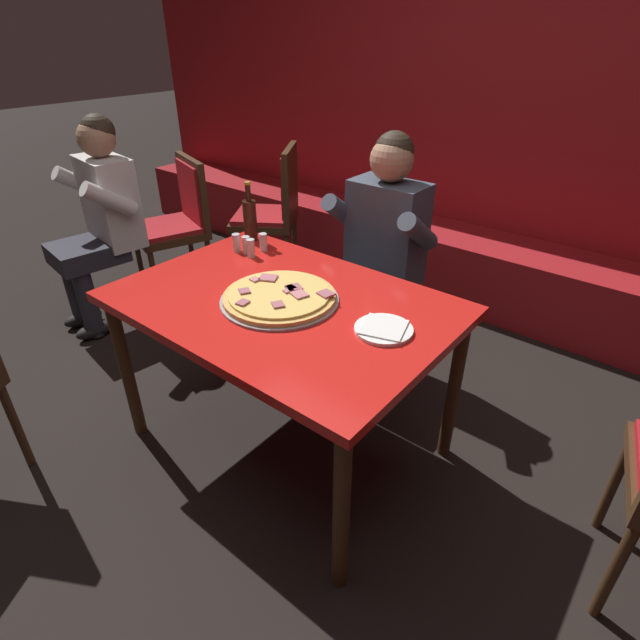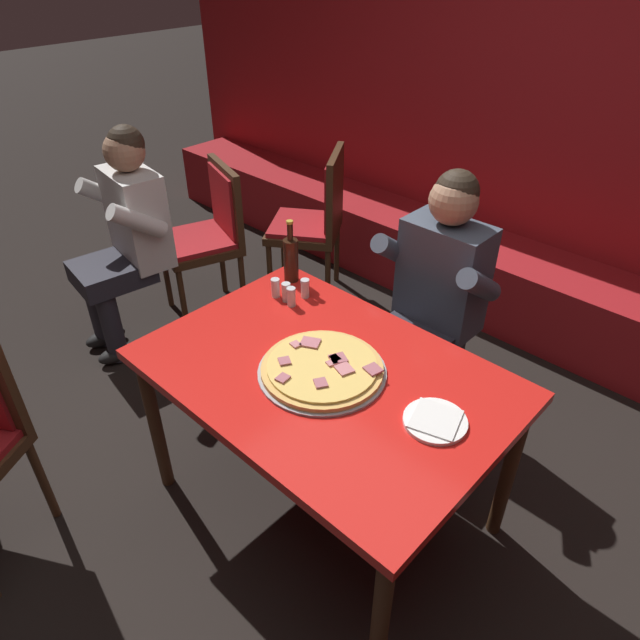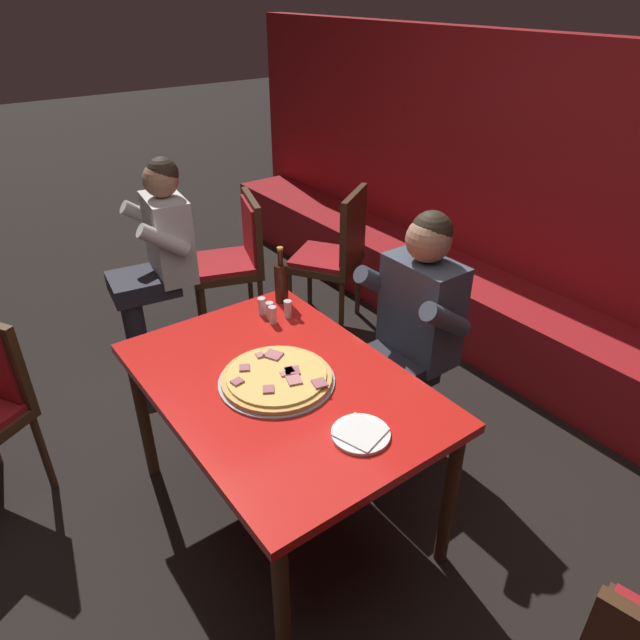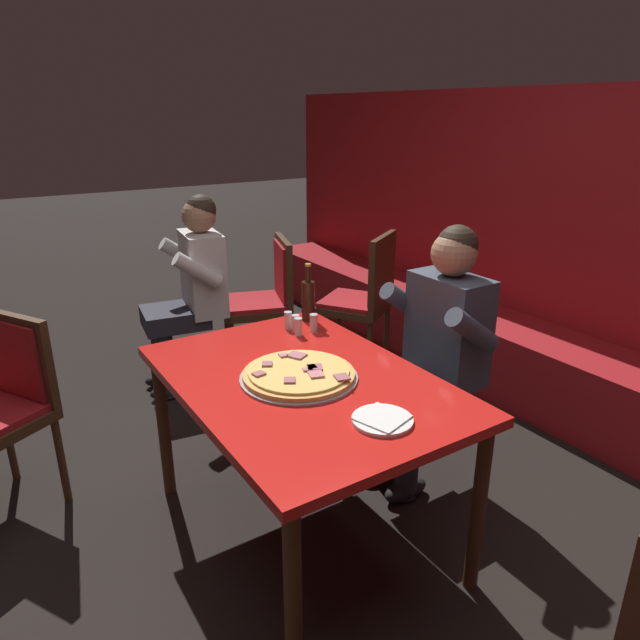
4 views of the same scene
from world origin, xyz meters
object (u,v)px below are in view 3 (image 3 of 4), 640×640
at_px(dining_chair_far_left, 336,250).
at_px(diner_standing_companion, 157,252).
at_px(pizza, 277,378).
at_px(shaker_oregano, 262,307).
at_px(plate_white_paper, 361,434).
at_px(shaker_parmesan, 288,310).
at_px(beer_bottle, 281,282).
at_px(diner_seated_blue_shirt, 407,329).
at_px(main_dining_table, 280,396).
at_px(dining_chair_near_left, 236,255).
at_px(shaker_red_pepper_flakes, 270,311).
at_px(shaker_black_pepper, 273,316).

xyz_separation_m(dining_chair_far_left, diner_standing_companion, (-0.40, -1.09, 0.14)).
relative_size(pizza, shaker_oregano, 5.43).
distance_m(plate_white_paper, shaker_oregano, 0.95).
height_order(shaker_parmesan, shaker_oregano, same).
xyz_separation_m(beer_bottle, dining_chair_far_left, (-0.68, 0.87, -0.30)).
height_order(plate_white_paper, diner_seated_blue_shirt, diner_seated_blue_shirt).
distance_m(main_dining_table, dining_chair_near_left, 1.70).
bearing_deg(shaker_oregano, shaker_parmesan, 41.42).
bearing_deg(shaker_oregano, dining_chair_near_left, 157.93).
bearing_deg(pizza, dining_chair_far_left, 134.43).
height_order(shaker_red_pepper_flakes, shaker_parmesan, same).
bearing_deg(dining_chair_far_left, shaker_black_pepper, -50.87).
height_order(shaker_oregano, shaker_black_pepper, same).
bearing_deg(shaker_parmesan, pizza, -38.44).
relative_size(main_dining_table, diner_seated_blue_shirt, 1.04).
height_order(plate_white_paper, shaker_oregano, shaker_oregano).
bearing_deg(shaker_red_pepper_flakes, dining_chair_near_left, 159.30).
bearing_deg(main_dining_table, beer_bottle, 146.17).
bearing_deg(dining_chair_near_left, beer_bottle, -15.76).
bearing_deg(shaker_black_pepper, main_dining_table, -28.89).
xyz_separation_m(shaker_parmesan, shaker_black_pepper, (0.01, -0.09, 0.00)).
distance_m(main_dining_table, shaker_oregano, 0.56).
height_order(pizza, dining_chair_near_left, dining_chair_near_left).
height_order(shaker_parmesan, dining_chair_far_left, dining_chair_far_left).
relative_size(shaker_parmesan, shaker_black_pepper, 1.00).
bearing_deg(shaker_oregano, beer_bottle, 109.39).
distance_m(beer_bottle, dining_chair_near_left, 1.09).
bearing_deg(dining_chair_far_left, main_dining_table, -45.30).
bearing_deg(shaker_red_pepper_flakes, dining_chair_far_left, 127.97).
bearing_deg(shaker_red_pepper_flakes, shaker_black_pepper, -14.09).
height_order(main_dining_table, shaker_parmesan, shaker_parmesan).
relative_size(beer_bottle, shaker_black_pepper, 3.40).
bearing_deg(shaker_oregano, diner_seated_blue_shirt, 49.88).
height_order(shaker_red_pepper_flakes, dining_chair_far_left, dining_chair_far_left).
distance_m(beer_bottle, dining_chair_far_left, 1.15).
xyz_separation_m(plate_white_paper, shaker_red_pepper_flakes, (-0.88, 0.17, 0.03)).
bearing_deg(shaker_black_pepper, dining_chair_near_left, 159.53).
distance_m(beer_bottle, diner_seated_blue_shirt, 0.66).
height_order(plate_white_paper, diner_standing_companion, diner_standing_companion).
xyz_separation_m(pizza, shaker_red_pepper_flakes, (-0.44, 0.24, 0.02)).
bearing_deg(main_dining_table, shaker_red_pepper_flakes, 152.39).
bearing_deg(plate_white_paper, shaker_oregano, 169.85).
xyz_separation_m(main_dining_table, dining_chair_near_left, (-1.56, 0.65, -0.11)).
bearing_deg(plate_white_paper, beer_bottle, 162.41).
bearing_deg(main_dining_table, diner_standing_companion, 174.80).
height_order(plate_white_paper, shaker_black_pepper, shaker_black_pepper).
relative_size(shaker_parmesan, shaker_oregano, 1.00).
distance_m(diner_seated_blue_shirt, dining_chair_near_left, 1.52).
height_order(beer_bottle, shaker_red_pepper_flakes, beer_bottle).
xyz_separation_m(plate_white_paper, diner_standing_companion, (-2.06, 0.09, -0.07)).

